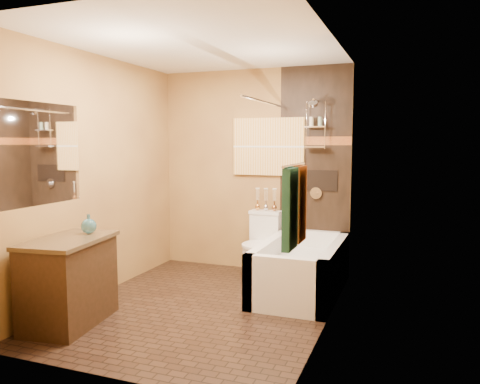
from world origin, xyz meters
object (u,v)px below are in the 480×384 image
at_px(sunset_painting, 268,147).
at_px(bathtub, 301,272).
at_px(vanity, 69,281).
at_px(toilet, 261,244).

height_order(sunset_painting, bathtub, sunset_painting).
distance_m(bathtub, vanity, 2.33).
bearing_deg(toilet, vanity, -116.53).
xyz_separation_m(bathtub, toilet, (-0.60, 0.47, 0.17)).
distance_m(sunset_painting, bathtub, 1.63).
bearing_deg(bathtub, toilet, 142.10).
xyz_separation_m(bathtub, vanity, (-1.72, -1.56, 0.17)).
bearing_deg(vanity, bathtub, 34.52).
distance_m(toilet, vanity, 2.32).
distance_m(sunset_painting, toilet, 1.19).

